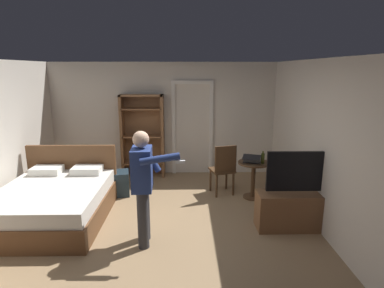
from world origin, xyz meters
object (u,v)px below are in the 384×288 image
bottle_on_table (263,158)px  person_blue_shirt (143,181)px  wooden_chair (223,168)px  suitcase_dark (117,183)px  laptop (252,160)px  side_table (253,174)px  tv_flatscreen (298,206)px  bookshelf (143,133)px  bed (55,201)px

bottle_on_table → person_blue_shirt: 2.46m
wooden_chair → suitcase_dark: wooden_chair is taller
laptop → bottle_on_table: 0.19m
side_table → laptop: 0.29m
tv_flatscreen → wooden_chair: size_ratio=1.26×
side_table → laptop: laptop is taller
bottle_on_table → wooden_chair: size_ratio=0.23×
bookshelf → wooden_chair: size_ratio=1.86×
person_blue_shirt → suitcase_dark: (-0.76, 1.76, -0.69)m
bookshelf → laptop: 2.59m
person_blue_shirt → bed: bearing=153.9°
bed → bottle_on_table: (3.50, 0.73, 0.49)m
bed → suitcase_dark: bed is taller
bookshelf → side_table: (2.22, -1.35, -0.53)m
bed → bottle_on_table: size_ratio=8.67×
bed → bottle_on_table: bearing=11.8°
bottle_on_table → person_blue_shirt: (-1.96, -1.49, 0.12)m
bottle_on_table → tv_flatscreen: bearing=-74.6°
tv_flatscreen → laptop: bearing=113.2°
wooden_chair → person_blue_shirt: bearing=-126.5°
suitcase_dark → person_blue_shirt: bearing=-77.3°
bottle_on_table → person_blue_shirt: person_blue_shirt is taller
bed → person_blue_shirt: size_ratio=1.24×
bottle_on_table → suitcase_dark: (-2.73, 0.27, -0.57)m
laptop → person_blue_shirt: person_blue_shirt is taller
bookshelf → person_blue_shirt: bookshelf is taller
tv_flatscreen → laptop: size_ratio=3.01×
side_table → laptop: (-0.04, -0.04, 0.29)m
tv_flatscreen → laptop: 1.30m
person_blue_shirt → bookshelf: bearing=97.7°
laptop → wooden_chair: wooden_chair is taller
wooden_chair → laptop: bearing=-22.8°
bookshelf → person_blue_shirt: size_ratio=1.15×
bottle_on_table → side_table: bearing=150.3°
bookshelf → tv_flatscreen: size_ratio=1.47×
side_table → tv_flatscreen: bearing=-69.4°
person_blue_shirt → suitcase_dark: 2.04m
suitcase_dark → laptop: bearing=-16.1°
laptop → suitcase_dark: 2.61m
bed → bookshelf: 2.54m
side_table → laptop: size_ratio=1.69×
side_table → suitcase_dark: side_table is taller
bottle_on_table → wooden_chair: wooden_chair is taller
side_table → wooden_chair: wooden_chair is taller
laptop → tv_flatscreen: bearing=-66.8°
laptop → wooden_chair: bearing=157.2°
side_table → suitcase_dark: (-2.59, 0.19, -0.24)m
laptop → suitcase_dark: (-2.54, 0.23, -0.52)m
bed → suitcase_dark: 1.27m
tv_flatscreen → bottle_on_table: bearing=105.4°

